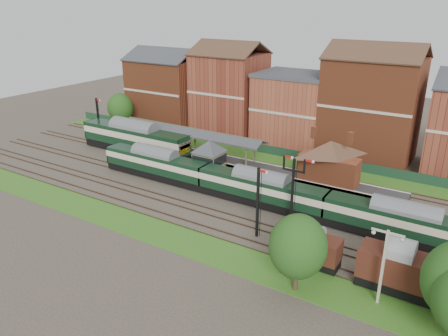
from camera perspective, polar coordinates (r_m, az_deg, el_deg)
The scene contains 20 objects.
ground at distance 58.21m, azimuth -1.20°, elevation -3.32°, with size 160.00×160.00×0.00m, color #473D33.
grass_back at distance 71.14m, azimuth 5.85°, elevation 1.26°, with size 90.00×4.50×0.06m, color #2D6619.
grass_front at distance 49.68m, azimuth -8.85°, elevation -8.13°, with size 90.00×5.00×0.06m, color #2D6619.
fence at distance 72.60m, azimuth 6.58°, elevation 2.25°, with size 90.00×0.12×1.50m, color #193823.
platform at distance 68.11m, azimuth -0.25°, elevation 0.87°, with size 55.00×3.40×1.00m, color #2D2D2D.
signal_box at distance 61.04m, azimuth -1.92°, elevation 1.10°, with size 5.40×5.40×6.00m.
brick_hut at distance 58.01m, azimuth 4.70°, elevation -2.19°, with size 3.20×2.64×2.94m.
station_building at distance 60.16m, azimuth 13.58°, elevation 0.96°, with size 8.10×8.10×5.90m.
canopy at distance 70.05m, azimuth -4.43°, elevation 4.91°, with size 26.00×3.89×4.08m.
semaphore_bracket at distance 49.16m, azimuth 9.00°, elevation -2.48°, with size 3.60×0.25×8.18m.
semaphore_platform_end at distance 81.35m, azimuth -16.09°, elevation 6.13°, with size 1.23×0.25×8.00m.
semaphore_siding at distance 46.39m, azimuth 4.45°, elevation -4.41°, with size 1.23×0.25×8.00m.
yard_lamp at distance 38.82m, azimuth 20.10°, elevation -11.55°, with size 2.60×0.22×7.00m.
town_backdrop at distance 77.13m, azimuth 8.94°, elevation 8.09°, with size 69.00×10.00×16.00m.
dmu_train at distance 54.17m, azimuth 4.82°, elevation -2.69°, with size 50.66×2.67×3.89m.
platform_railcar at distance 73.77m, azimuth -11.55°, elevation 3.89°, with size 20.63×3.25×4.75m.
goods_van_a at distance 43.43m, azimuth 11.44°, elevation -10.15°, with size 5.36×2.32×3.25m.
goods_van_b at distance 41.74m, azimuth 21.75°, elevation -12.14°, with size 6.60×2.86×4.01m.
tree_far at distance 38.34m, azimuth 9.62°, elevation -10.07°, with size 5.04×5.04×7.35m.
tree_back at distance 88.03m, azimuth -13.39°, elevation 7.64°, with size 4.96×4.96×7.25m.
Camera 1 is at (29.04, -44.29, 24.15)m, focal length 35.00 mm.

